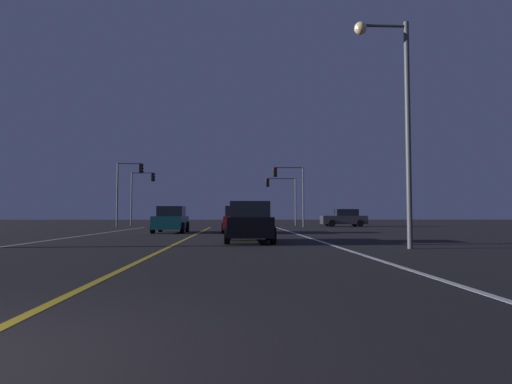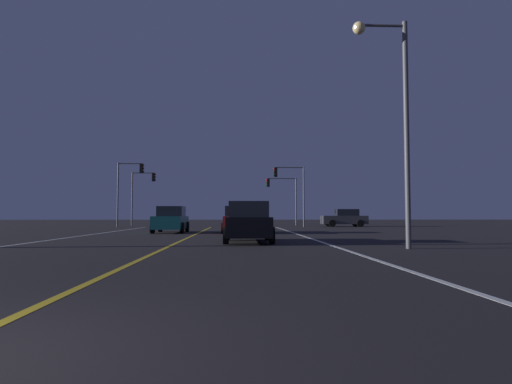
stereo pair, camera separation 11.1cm
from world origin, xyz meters
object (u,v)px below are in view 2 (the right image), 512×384
(car_oncoming, at_px, (171,220))
(traffic_light_near_right, at_px, (289,183))
(traffic_light_far_left, at_px, (143,186))
(street_lamp_right_near, at_px, (394,103))
(traffic_light_far_right, at_px, (281,190))
(car_crossing_side, at_px, (345,218))
(traffic_light_near_left, at_px, (130,180))
(car_lead_same_lane, at_px, (248,223))
(car_ahead_far, at_px, (238,220))

(car_oncoming, xyz_separation_m, traffic_light_near_right, (9.19, 12.68, 3.38))
(traffic_light_far_left, xyz_separation_m, street_lamp_right_near, (15.45, -31.96, 0.84))
(traffic_light_far_right, relative_size, traffic_light_far_left, 0.90)
(traffic_light_near_right, relative_size, traffic_light_far_left, 1.01)
(traffic_light_near_right, height_order, traffic_light_far_right, traffic_light_near_right)
(car_oncoming, bearing_deg, car_crossing_side, 132.79)
(car_oncoming, bearing_deg, street_lamp_right_near, 35.15)
(car_crossing_side, height_order, street_lamp_right_near, street_lamp_right_near)
(car_crossing_side, xyz_separation_m, traffic_light_near_left, (-20.47, -0.90, 3.56))
(traffic_light_near_right, height_order, traffic_light_near_left, traffic_light_near_left)
(car_oncoming, relative_size, car_lead_same_lane, 1.00)
(traffic_light_near_right, bearing_deg, car_ahead_far, 69.89)
(car_crossing_side, xyz_separation_m, traffic_light_far_right, (-5.71, 4.60, 2.99))
(traffic_light_far_right, distance_m, traffic_light_far_left, 14.70)
(traffic_light_far_left, bearing_deg, car_lead_same_lane, -69.53)
(car_crossing_side, relative_size, car_ahead_far, 1.00)
(car_oncoming, bearing_deg, traffic_light_far_left, -162.47)
(car_ahead_far, bearing_deg, car_oncoming, 82.37)
(traffic_light_near_right, relative_size, street_lamp_right_near, 0.72)
(traffic_light_near_right, distance_m, traffic_light_far_right, 5.52)
(car_lead_same_lane, bearing_deg, car_crossing_side, -22.80)
(car_oncoming, distance_m, traffic_light_far_right, 20.48)
(traffic_light_far_right, bearing_deg, traffic_light_far_left, -0.00)
(car_ahead_far, relative_size, traffic_light_far_right, 0.84)
(traffic_light_near_left, bearing_deg, car_oncoming, -65.40)
(car_lead_same_lane, distance_m, traffic_light_far_right, 28.62)
(traffic_light_far_left, height_order, street_lamp_right_near, street_lamp_right_near)
(car_oncoming, xyz_separation_m, traffic_light_far_right, (8.95, 18.18, 2.99))
(car_lead_same_lane, distance_m, traffic_light_far_left, 30.23)
(car_lead_same_lane, height_order, traffic_light_near_left, traffic_light_near_left)
(car_lead_same_lane, bearing_deg, traffic_light_near_right, -11.05)
(car_lead_same_lane, xyz_separation_m, street_lamp_right_near, (4.94, -3.81, 4.17))
(traffic_light_far_right, bearing_deg, car_oncoming, 63.78)
(car_ahead_far, distance_m, street_lamp_right_near, 14.85)
(car_ahead_far, bearing_deg, traffic_light_far_left, 28.25)
(car_lead_same_lane, xyz_separation_m, traffic_light_near_left, (-10.57, 22.65, 3.56))
(car_lead_same_lane, relative_size, traffic_light_far_right, 0.84)
(traffic_light_far_right, bearing_deg, car_ahead_far, 76.17)
(car_crossing_side, xyz_separation_m, traffic_light_near_right, (-5.47, -0.90, 3.38))
(car_oncoming, height_order, car_ahead_far, same)
(car_crossing_side, distance_m, car_lead_same_lane, 25.54)
(car_oncoming, height_order, traffic_light_far_right, traffic_light_far_right)
(car_lead_same_lane, bearing_deg, car_ahead_far, 2.63)
(car_crossing_side, relative_size, traffic_light_near_right, 0.75)
(car_lead_same_lane, bearing_deg, traffic_light_far_left, 20.47)
(traffic_light_far_right, xyz_separation_m, street_lamp_right_near, (0.75, -31.96, 1.17))
(car_oncoming, height_order, traffic_light_near_right, traffic_light_near_right)
(traffic_light_near_left, distance_m, street_lamp_right_near, 30.68)
(traffic_light_near_left, xyz_separation_m, street_lamp_right_near, (15.51, -26.46, 0.61))
(car_crossing_side, distance_m, street_lamp_right_near, 28.12)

